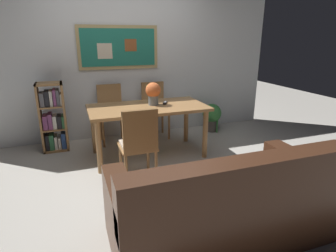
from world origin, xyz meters
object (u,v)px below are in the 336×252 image
Objects in this scene: dining_table at (148,113)px; flower_vase at (153,92)px; bookshelf at (53,119)px; tv_remote at (165,103)px; dining_chair_far_right at (154,105)px; leather_couch at (223,207)px; dining_chair_near_left at (139,141)px; potted_ivy at (212,116)px; dining_chair_far_left at (111,109)px.

flower_vase is (0.10, 0.06, 0.27)m from dining_table.
tv_remote is (1.53, -0.58, 0.25)m from bookshelf.
dining_chair_far_right is 2.68m from leather_couch.
bookshelf is (-0.93, 1.44, -0.06)m from dining_chair_near_left.
dining_chair_far_right is at bearing 174.94° from potted_ivy.
bookshelf is at bearing 152.25° from dining_table.
dining_chair_far_left is at bearing 7.23° from bookshelf.
leather_couch is 5.78× the size of flower_vase.
flower_vase is at bearing -24.07° from bookshelf.
dining_chair_near_left is (0.07, -1.55, 0.00)m from dining_chair_far_left.
dining_table is 0.89× the size of leather_couch.
tv_remote is at bearing 7.27° from flower_vase.
dining_chair_far_left reaches higher than dining_table.
leather_couch is 3.45× the size of potted_ivy.
dining_chair_near_left reaches higher than dining_table.
bookshelf is 6.38× the size of tv_remote.
bookshelf reaches higher than dining_chair_far_right.
dining_chair_far_left is 1.55m from dining_chair_near_left.
potted_ivy is at bearing 25.87° from flower_vase.
flower_vase is at bearing -172.73° from tv_remote.
dining_chair_far_left is 0.51× the size of leather_couch.
dining_chair_far_right is at bearing 3.74° from bookshelf.
dining_chair_near_left is at bearing -125.13° from tv_remote.
dining_chair_near_left is 5.73× the size of tv_remote.
dining_table is 5.13× the size of flower_vase.
leather_couch is at bearing -90.03° from flower_vase.
dining_chair_far_right is 0.83m from flower_vase.
dining_table is 1.76× the size of dining_chair_far_left.
dining_chair_far_right reaches higher than dining_table.
potted_ivy is (1.76, -0.10, -0.26)m from dining_chair_far_left.
dining_chair_far_left is at bearing 92.71° from dining_chair_near_left.
dining_table is 3.06× the size of potted_ivy.
tv_remote is at bearing -20.77° from bookshelf.
dining_chair_far_left is 2.92× the size of flower_vase.
flower_vase is (0.50, -0.71, 0.36)m from dining_chair_far_left.
dining_chair_far_right is 2.92× the size of flower_vase.
dining_chair_near_left is at bearing -139.39° from potted_ivy.
dining_chair_far_right is at bearing 67.18° from dining_chair_near_left.
flower_vase reaches higher than potted_ivy.
dining_chair_near_left and dining_chair_far_right have the same top height.
dining_chair_far_left reaches higher than potted_ivy.
dining_chair_near_left is 0.90× the size of bookshelf.
dining_chair_near_left is at bearing -57.16° from bookshelf.
bookshelf is at bearing 155.93° from flower_vase.
flower_vase is at bearing -107.68° from dining_chair_far_right.
dining_chair_far_right is at bearing 72.32° from flower_vase.
dining_chair_far_left is 1.00× the size of dining_chair_near_left.
dining_chair_far_left and dining_chair_near_left have the same top height.
potted_ivy is (1.27, 2.57, -0.04)m from leather_couch.
bookshelf is at bearing 117.79° from leather_couch.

